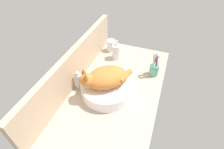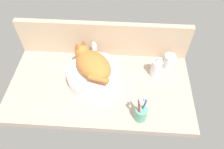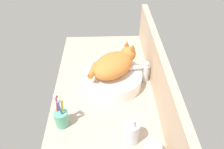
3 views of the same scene
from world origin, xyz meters
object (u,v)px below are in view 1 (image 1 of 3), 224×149
object	(u,v)px
sink_basin	(107,88)
toothbrush_cup	(154,69)
faucet	(80,80)
cat	(105,77)
water_glass	(111,46)
soap_dispenser	(116,52)

from	to	relation	value
sink_basin	toothbrush_cup	world-z (taller)	toothbrush_cup
faucet	cat	bearing A→B (deg)	-86.58
cat	toothbrush_cup	distance (cm)	39.47
cat	water_glass	bearing A→B (deg)	15.60
toothbrush_cup	water_glass	distance (cm)	43.45
soap_dispenser	toothbrush_cup	distance (cm)	33.28
water_glass	faucet	bearing A→B (deg)	175.66
sink_basin	faucet	bearing A→B (deg)	96.31
soap_dispenser	water_glass	size ratio (longest dim) A/B	1.58
soap_dispenser	cat	bearing A→B (deg)	-171.47
cat	faucet	xyz separation A→B (cm)	(-1.01, 16.85, -6.30)
toothbrush_cup	sink_basin	bearing A→B (deg)	137.70
faucet	soap_dispenser	distance (cm)	40.95
sink_basin	cat	bearing A→B (deg)	134.83
sink_basin	toothbrush_cup	size ratio (longest dim) A/B	1.75
cat	soap_dispenser	size ratio (longest dim) A/B	2.00
faucet	toothbrush_cup	distance (cm)	52.05
cat	water_glass	xyz separation A→B (cm)	(47.23, 13.18, -9.52)
water_glass	toothbrush_cup	bearing A→B (deg)	-115.57
soap_dispenser	water_glass	bearing A→B (deg)	40.05
cat	toothbrush_cup	world-z (taller)	cat
sink_basin	faucet	xyz separation A→B (cm)	(-1.97, 17.82, 3.38)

